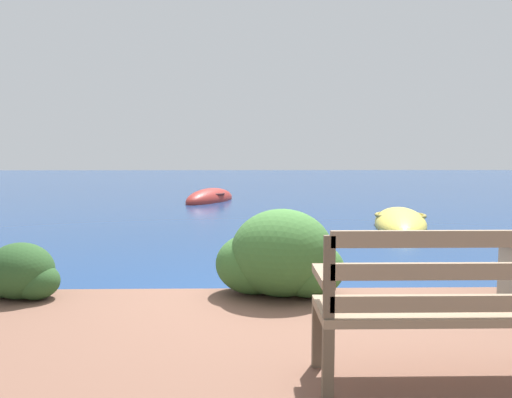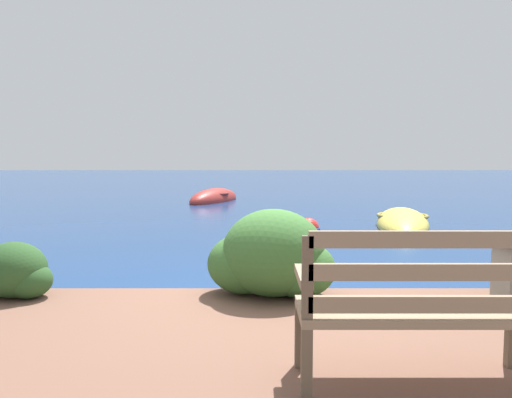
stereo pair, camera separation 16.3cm
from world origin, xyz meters
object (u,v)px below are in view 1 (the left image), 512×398
at_px(rowboat_nearest, 400,223).
at_px(rowboat_mid, 210,199).
at_px(mooring_buoy, 308,228).
at_px(park_bench, 440,303).

distance_m(rowboat_nearest, rowboat_mid, 7.01).
height_order(rowboat_nearest, mooring_buoy, rowboat_nearest).
relative_size(rowboat_nearest, mooring_buoy, 7.35).
distance_m(park_bench, rowboat_nearest, 8.15).
distance_m(park_bench, mooring_buoy, 6.94).
relative_size(rowboat_nearest, rowboat_mid, 1.21).
xyz_separation_m(park_bench, rowboat_mid, (-2.28, 13.21, -0.64)).
bearing_deg(park_bench, rowboat_nearest, 81.23).
bearing_deg(rowboat_mid, mooring_buoy, -136.14).
bearing_deg(rowboat_mid, rowboat_nearest, -117.07).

